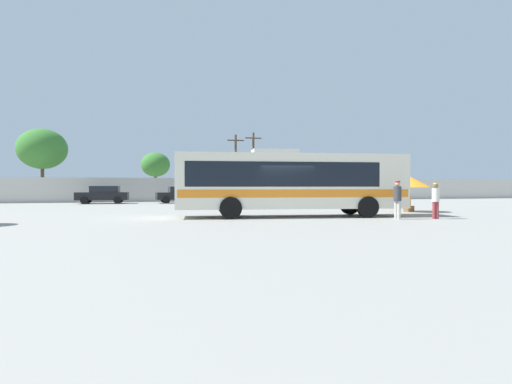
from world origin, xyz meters
The scene contains 13 objects.
ground_plane centered at (0.00, 10.00, 0.00)m, with size 300.00×300.00×0.00m, color gray.
perimeter_wall centered at (0.00, 22.66, 1.17)m, with size 80.00×0.30×2.34m, color beige.
coach_bus_cream_orange centered at (0.51, 0.34, 1.80)m, with size 11.65×4.20×3.35m.
attendant_by_bus_door centered at (4.80, -2.55, 1.01)m, with size 0.46×0.46×1.78m.
passenger_waiting_on_apron centered at (6.64, -2.86, 0.96)m, with size 0.42×0.42×1.68m.
vendor_umbrella_near_gate_orange centered at (8.79, 2.03, 1.77)m, with size 2.45×2.45×2.14m.
parked_car_leftmost_black centered at (-9.71, 19.36, 0.81)m, with size 4.44×2.19×1.55m.
parked_car_second_black centered at (-3.09, 18.92, 0.79)m, with size 4.18×2.17×1.49m.
parked_car_third_dark_blue centered at (2.84, 19.40, 0.79)m, with size 4.61×2.24×1.50m.
utility_pole_near centered at (3.37, 24.27, 3.71)m, with size 1.80×0.27×7.06m.
utility_pole_far centered at (5.39, 24.40, 3.87)m, with size 1.80×0.24×7.38m.
roadside_tree_left centered at (-15.71, 25.22, 5.15)m, with size 4.62×4.62×7.12m.
roadside_tree_midleft centered at (-4.87, 28.45, 3.92)m, with size 3.20×3.20×5.31m.
Camera 1 is at (-6.76, -19.10, 1.54)m, focal length 28.96 mm.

